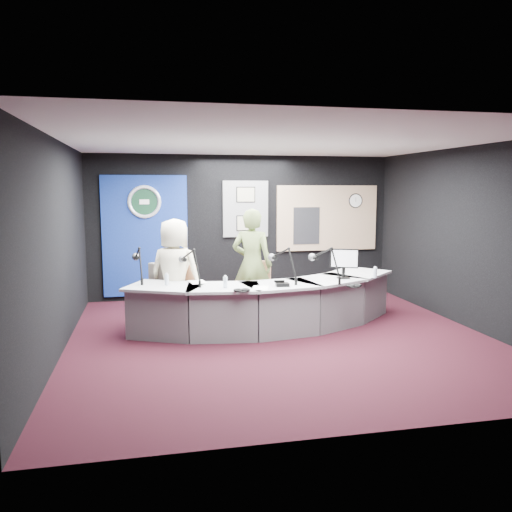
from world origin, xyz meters
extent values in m
plane|color=black|center=(0.00, 0.00, 0.00)|extent=(6.00, 6.00, 0.00)
cube|color=silver|center=(0.00, 0.00, 2.80)|extent=(6.00, 6.00, 0.02)
cube|color=black|center=(0.00, 3.00, 1.40)|extent=(6.00, 0.02, 2.80)
cube|color=black|center=(0.00, -3.00, 1.40)|extent=(6.00, 0.02, 2.80)
cube|color=black|center=(-3.00, 0.00, 1.40)|extent=(0.02, 6.00, 2.80)
cube|color=black|center=(3.00, 0.00, 1.40)|extent=(0.02, 6.00, 2.80)
cube|color=navy|center=(-1.90, 2.97, 1.25)|extent=(1.60, 0.05, 2.30)
torus|color=silver|center=(-1.90, 2.93, 1.90)|extent=(0.63, 0.07, 0.63)
cylinder|color=black|center=(-1.90, 2.94, 1.90)|extent=(0.48, 0.01, 0.48)
cube|color=slate|center=(0.05, 2.97, 1.75)|extent=(0.90, 0.04, 1.10)
cube|color=gray|center=(0.05, 2.94, 2.03)|extent=(0.34, 0.02, 0.27)
cube|color=gray|center=(0.05, 2.94, 1.47)|extent=(0.34, 0.02, 0.27)
cube|color=tan|center=(1.75, 2.97, 1.55)|extent=(2.12, 0.06, 1.32)
cube|color=beige|center=(1.75, 2.96, 1.55)|extent=(2.00, 0.02, 1.20)
cube|color=black|center=(1.30, 2.94, 1.40)|extent=(0.55, 0.02, 0.75)
cylinder|color=white|center=(2.35, 2.94, 1.90)|extent=(0.28, 0.01, 0.28)
cube|color=#655E55|center=(-1.64, 1.14, 0.62)|extent=(0.45, 0.40, 0.70)
imported|color=beige|center=(-1.46, 0.95, 0.85)|extent=(0.98, 0.85, 1.69)
imported|color=#576836|center=(-0.20, 1.11, 0.92)|extent=(0.80, 0.70, 1.83)
cube|color=black|center=(1.13, 0.47, 1.07)|extent=(0.39, 0.19, 0.28)
cube|color=black|center=(0.03, 0.05, 0.78)|extent=(0.20, 0.17, 0.05)
torus|color=black|center=(1.03, -0.20, 0.77)|extent=(0.23, 0.23, 0.04)
torus|color=black|center=(-0.61, -0.20, 0.77)|extent=(0.20, 0.20, 0.03)
cube|color=white|center=(-1.14, 0.64, 0.75)|extent=(0.29, 0.37, 0.00)
cube|color=white|center=(-0.31, -0.01, 0.75)|extent=(0.31, 0.37, 0.00)
camera|label=1|loc=(-1.86, -7.00, 2.16)|focal=36.00mm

